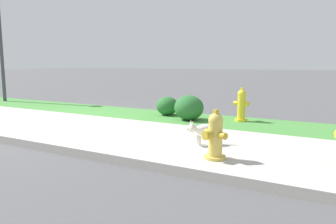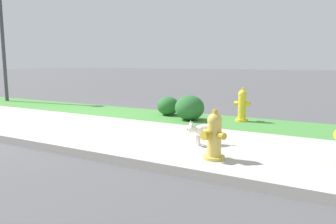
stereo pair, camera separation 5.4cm
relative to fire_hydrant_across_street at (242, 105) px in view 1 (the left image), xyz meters
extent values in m
plane|color=#515154|center=(-3.64, -2.35, -0.35)|extent=(120.00, 120.00, 0.00)
cube|color=#BCB7AD|center=(-3.64, -2.35, -0.35)|extent=(18.00, 2.60, 0.01)
cube|color=#47893D|center=(-3.64, -0.24, -0.35)|extent=(18.00, 1.61, 0.01)
cylinder|color=yellow|center=(0.00, -0.01, -0.33)|extent=(0.27, 0.27, 0.05)
cylinder|color=yellow|center=(0.00, -0.01, -0.03)|extent=(0.17, 0.17, 0.55)
sphere|color=yellow|center=(0.00, -0.01, 0.25)|extent=(0.18, 0.18, 0.18)
cube|color=yellow|center=(0.00, -0.01, 0.35)|extent=(0.06, 0.06, 0.06)
cylinder|color=yellow|center=(-0.13, 0.01, 0.04)|extent=(0.10, 0.10, 0.09)
cylinder|color=yellow|center=(0.13, -0.02, 0.04)|extent=(0.10, 0.10, 0.09)
cylinder|color=yellow|center=(0.01, 0.13, 0.04)|extent=(0.13, 0.11, 0.12)
cylinder|color=gold|center=(0.54, -2.98, -0.33)|extent=(0.29, 0.29, 0.05)
cylinder|color=gold|center=(0.54, -2.98, -0.07)|extent=(0.18, 0.18, 0.47)
sphere|color=gold|center=(0.54, -2.98, 0.17)|extent=(0.19, 0.19, 0.19)
cube|color=#B29323|center=(0.54, -2.98, 0.28)|extent=(0.07, 0.07, 0.06)
cylinder|color=#B29323|center=(0.67, -3.04, -0.01)|extent=(0.12, 0.12, 0.09)
cylinder|color=#B29323|center=(0.42, -2.92, -0.01)|extent=(0.12, 0.12, 0.09)
cylinder|color=#B29323|center=(0.48, -3.11, -0.01)|extent=(0.15, 0.14, 0.12)
ellipsoid|color=silver|center=(0.13, -2.34, -0.11)|extent=(0.37, 0.37, 0.17)
sphere|color=silver|center=(-0.02, -2.49, -0.08)|extent=(0.14, 0.14, 0.14)
sphere|color=black|center=(-0.06, -2.53, -0.08)|extent=(0.02, 0.02, 0.02)
cone|color=silver|center=(0.00, -2.52, 0.01)|extent=(0.07, 0.07, 0.06)
cone|color=silver|center=(-0.05, -2.47, 0.01)|extent=(0.07, 0.07, 0.06)
cylinder|color=silver|center=(0.09, -2.45, -0.27)|extent=(0.05, 0.05, 0.16)
cylinder|color=silver|center=(0.02, -2.38, -0.27)|extent=(0.05, 0.05, 0.16)
cylinder|color=silver|center=(0.25, -2.29, -0.27)|extent=(0.05, 0.05, 0.16)
cylinder|color=silver|center=(0.18, -2.22, -0.27)|extent=(0.05, 0.05, 0.16)
cylinder|color=silver|center=(0.27, -2.20, -0.06)|extent=(0.04, 0.04, 0.09)
cylinder|color=#3D3D42|center=(-8.02, -0.10, 1.57)|extent=(0.11, 0.11, 3.84)
ellipsoid|color=#28662D|center=(-1.06, -0.43, -0.08)|extent=(0.65, 0.65, 0.55)
ellipsoid|color=#28662D|center=(-1.83, -0.05, -0.13)|extent=(0.53, 0.53, 0.45)
camera|label=1|loc=(2.04, -6.93, 0.91)|focal=35.00mm
camera|label=2|loc=(2.09, -6.90, 0.91)|focal=35.00mm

